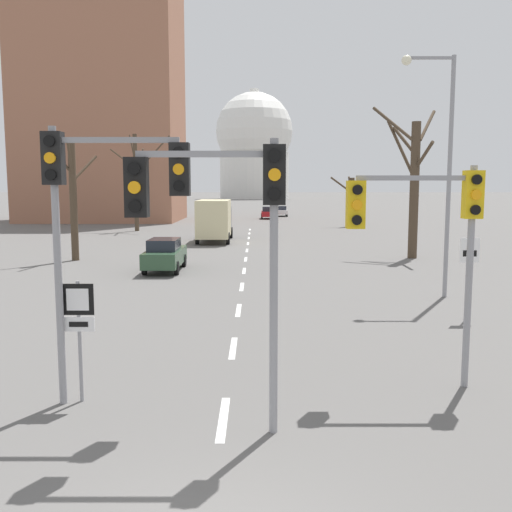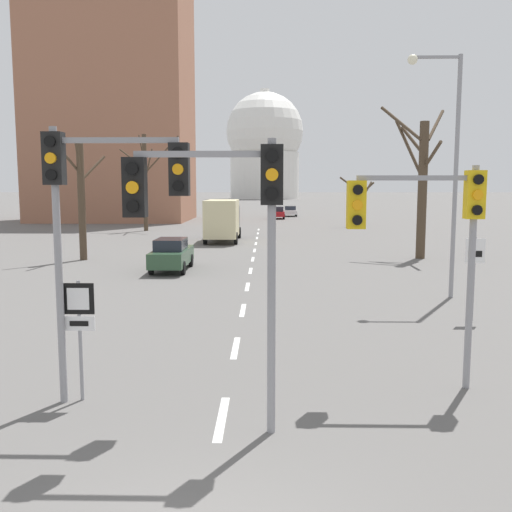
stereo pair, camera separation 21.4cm
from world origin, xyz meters
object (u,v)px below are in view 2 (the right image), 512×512
traffic_signal_near_right (431,220)px  traffic_signal_centre_tall (223,212)px  traffic_signal_near_left (98,195)px  sedan_near_right (172,254)px  sedan_near_left (277,213)px  route_sign_post (79,320)px  delivery_truck (223,219)px  street_lamp_right (448,153)px  speed_limit_sign (474,264)px  sedan_mid_centre (290,211)px

traffic_signal_near_right → traffic_signal_centre_tall: traffic_signal_centre_tall is taller
traffic_signal_near_left → sedan_near_right: bearing=95.2°
sedan_near_left → sedan_near_right: bearing=-97.6°
route_sign_post → sedan_near_left: size_ratio=0.56×
delivery_truck → traffic_signal_centre_tall: bearing=-85.5°
traffic_signal_centre_tall → delivery_truck: bearing=94.5°
traffic_signal_centre_tall → delivery_truck: (-2.62, 33.67, -2.03)m
traffic_signal_centre_tall → route_sign_post: 3.84m
street_lamp_right → sedan_near_right: bearing=149.5°
route_sign_post → street_lamp_right: size_ratio=0.27×
sedan_near_right → speed_limit_sign: bearing=-43.0°
traffic_signal_near_left → route_sign_post: traffic_signal_near_left is taller
traffic_signal_near_right → street_lamp_right: 10.42m
speed_limit_sign → street_lamp_right: (0.19, 3.69, 3.58)m
route_sign_post → delivery_truck: 32.29m
sedan_near_left → sedan_mid_centre: bearing=73.4°
traffic_signal_near_right → route_sign_post: (-6.87, -0.84, -1.86)m
route_sign_post → sedan_near_left: bearing=85.5°
street_lamp_right → delivery_truck: (-9.90, 21.75, -3.64)m
delivery_truck → sedan_near_right: bearing=-95.2°
street_lamp_right → sedan_near_left: 52.59m
traffic_signal_near_left → street_lamp_right: size_ratio=0.59×
sedan_mid_centre → speed_limit_sign: bearing=-87.1°
route_sign_post → street_lamp_right: bearing=46.0°
traffic_signal_near_right → sedan_mid_centre: bearing=90.1°
traffic_signal_centre_tall → street_lamp_right: bearing=58.6°
traffic_signal_centre_tall → sedan_mid_centre: traffic_signal_centre_tall is taller
traffic_signal_near_right → speed_limit_sign: bearing=62.7°
street_lamp_right → sedan_mid_centre: 58.69m
sedan_near_right → street_lamp_right: bearing=-30.5°
traffic_signal_centre_tall → sedan_near_left: traffic_signal_centre_tall is taller
traffic_signal_near_right → speed_limit_sign: size_ratio=1.75×
sedan_mid_centre → traffic_signal_near_right: bearing=-89.9°
route_sign_post → street_lamp_right: 15.12m
traffic_signal_near_right → route_sign_post: bearing=-173.1°
traffic_signal_near_left → speed_limit_sign: size_ratio=2.00×
speed_limit_sign → delivery_truck: delivery_truck is taller
street_lamp_right → delivery_truck: street_lamp_right is taller
sedan_mid_centre → sedan_near_right: bearing=-98.7°
traffic_signal_near_left → delivery_truck: size_ratio=0.73×
traffic_signal_near_right → delivery_truck: traffic_signal_near_right is taller
traffic_signal_centre_tall → route_sign_post: size_ratio=2.08×
traffic_signal_near_left → sedan_mid_centre: size_ratio=1.21×
street_lamp_right → sedan_near_left: (-5.23, 52.13, -4.55)m
route_sign_post → traffic_signal_near_right: bearing=6.9°
traffic_signal_centre_tall → route_sign_post: bearing=154.4°
traffic_signal_near_right → route_sign_post: size_ratio=1.93×
route_sign_post → speed_limit_sign: size_ratio=0.91×
traffic_signal_near_right → route_sign_post: traffic_signal_near_right is taller
sedan_mid_centre → route_sign_post: bearing=-95.6°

